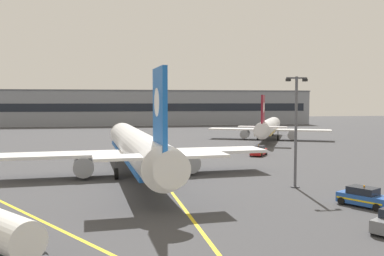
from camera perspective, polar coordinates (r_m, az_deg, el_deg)
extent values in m
plane|color=#3D3D3F|center=(38.20, -3.01, -9.84)|extent=(400.00, 400.00, 0.00)
cube|color=yellow|center=(67.62, -6.13, -3.98)|extent=(5.45, 179.93, 0.01)
cube|color=yellow|center=(40.99, -23.47, -9.20)|extent=(32.77, 50.59, 0.01)
cylinder|color=white|center=(51.55, -7.33, -2.42)|extent=(6.47, 36.18, 3.80)
cone|color=white|center=(70.67, -9.23, -0.83)|extent=(3.79, 2.86, 3.61)
cone|color=white|center=(32.48, -3.16, -5.21)|extent=(3.05, 3.00, 2.85)
cube|color=blue|center=(51.67, -7.32, -3.58)|extent=(6.18, 33.31, 0.44)
cube|color=black|center=(68.74, -9.10, -0.39)|extent=(2.92, 1.31, 0.60)
cube|color=white|center=(52.24, -7.40, -3.29)|extent=(32.27, 7.17, 0.36)
cylinder|color=gray|center=(51.04, -14.21, -4.91)|extent=(2.56, 3.76, 2.30)
cylinder|color=black|center=(52.87, -14.21, -4.62)|extent=(1.96, 0.32, 1.95)
cylinder|color=gray|center=(52.52, -0.51, -4.56)|extent=(2.56, 3.76, 2.30)
cylinder|color=black|center=(54.30, -0.98, -4.29)|extent=(1.96, 0.32, 1.95)
cube|color=blue|center=(35.65, -4.30, 2.26)|extent=(0.76, 4.82, 7.20)
cylinder|color=white|center=(35.94, -4.39, 3.42)|extent=(0.62, 2.43, 2.40)
cube|color=white|center=(35.34, -4.10, -3.76)|extent=(11.18, 3.61, 0.24)
cylinder|color=#4C4C51|center=(66.10, -8.85, -2.89)|extent=(0.24, 0.24, 1.60)
cylinder|color=black|center=(66.23, -8.84, -3.77)|extent=(0.47, 0.93, 0.90)
cylinder|color=#4C4C51|center=(49.54, -10.03, -4.70)|extent=(0.24, 0.24, 1.60)
cylinder|color=black|center=(49.71, -10.01, -5.99)|extent=(0.50, 1.33, 1.30)
cylinder|color=#4C4C51|center=(50.18, -4.08, -4.55)|extent=(0.24, 0.24, 1.60)
cylinder|color=black|center=(50.35, -4.07, -5.82)|extent=(0.50, 1.33, 1.30)
cylinder|color=white|center=(100.41, 10.13, 0.19)|extent=(16.20, 29.72, 3.30)
cone|color=white|center=(117.10, 10.82, 0.66)|extent=(3.79, 3.37, 3.13)
cone|color=white|center=(83.65, 9.15, -0.23)|extent=(3.27, 3.25, 2.47)
cube|color=#DBBC66|center=(100.47, 10.12, -0.33)|extent=(15.09, 27.43, 0.38)
cube|color=black|center=(115.43, 10.77, 0.90)|extent=(2.65, 1.91, 0.52)
cube|color=white|center=(100.98, 10.15, -0.21)|extent=(26.94, 15.52, 0.31)
cylinder|color=gray|center=(100.79, 7.05, -0.79)|extent=(3.13, 3.68, 2.00)
cylinder|color=black|center=(102.37, 7.17, -0.73)|extent=(1.60, 0.86, 1.70)
cylinder|color=gray|center=(99.88, 13.18, -0.90)|extent=(3.13, 3.68, 2.00)
cylinder|color=black|center=(101.48, 13.21, -0.83)|extent=(1.60, 0.86, 1.70)
cube|color=maroon|center=(86.60, 9.39, 2.28)|extent=(2.08, 3.92, 6.25)
cylinder|color=white|center=(86.85, 9.41, 2.70)|extent=(1.23, 2.05, 2.08)
cube|color=white|center=(86.21, 9.33, 0.15)|extent=(9.68, 6.24, 0.21)
cylinder|color=#4C4C51|center=(113.05, 10.66, -0.34)|extent=(0.21, 0.21, 1.39)
cylinder|color=black|center=(113.11, 10.65, -0.79)|extent=(0.65, 0.85, 0.78)
cylinder|color=#4C4C51|center=(99.00, 8.73, -0.71)|extent=(0.21, 0.21, 1.39)
cylinder|color=black|center=(99.08, 8.73, -1.28)|extent=(0.79, 1.17, 1.13)
cylinder|color=#4C4C51|center=(98.62, 11.34, -0.76)|extent=(0.21, 0.21, 1.39)
cylinder|color=black|center=(98.70, 11.33, -1.32)|extent=(0.79, 1.17, 1.13)
cylinder|color=#515156|center=(45.08, 13.62, -0.57)|extent=(0.28, 0.28, 11.36)
cylinder|color=#333338|center=(45.82, 13.52, -7.61)|extent=(0.90, 0.90, 0.10)
cube|color=#515156|center=(45.03, 13.72, 6.47)|extent=(2.20, 0.16, 0.16)
cube|color=black|center=(44.66, 12.66, 6.25)|extent=(0.44, 0.36, 0.28)
cube|color=black|center=(45.39, 14.77, 6.18)|extent=(0.44, 0.36, 0.28)
cube|color=red|center=(71.00, 8.83, -3.14)|extent=(3.84, 4.49, 0.84)
cube|color=black|center=(70.83, 8.82, -2.57)|extent=(2.60, 2.80, 0.60)
cylinder|color=orange|center=(70.88, 8.84, -2.25)|extent=(0.14, 0.14, 0.14)
cube|color=yellow|center=(71.00, 8.83, -3.14)|extent=(3.76, 4.34, 0.14)
cylinder|color=black|center=(69.33, 9.20, -3.55)|extent=(0.54, 0.65, 0.64)
cylinder|color=black|center=(69.79, 7.80, -3.49)|extent=(0.54, 0.65, 0.64)
cylinder|color=black|center=(72.31, 9.83, -3.26)|extent=(0.54, 0.65, 0.64)
cylinder|color=black|center=(72.75, 8.48, -3.21)|extent=(0.54, 0.65, 0.64)
cube|color=#2351A8|center=(39.41, 21.86, -8.75)|extent=(3.69, 4.53, 0.84)
cube|color=black|center=(39.31, 21.75, -7.71)|extent=(2.54, 2.79, 0.60)
cylinder|color=orange|center=(39.20, 21.89, -7.18)|extent=(0.14, 0.14, 0.14)
cube|color=yellow|center=(39.41, 21.86, -8.75)|extent=(3.62, 4.37, 0.14)
cylinder|color=black|center=(39.44, 19.22, -9.13)|extent=(0.52, 0.66, 0.64)
cylinder|color=black|center=(40.94, 20.48, -8.69)|extent=(0.52, 0.66, 0.64)
cylinder|color=black|center=(38.03, 23.32, -9.69)|extent=(0.52, 0.66, 0.64)
cylinder|color=black|center=(31.76, 22.89, -12.30)|extent=(0.66, 0.52, 0.64)
cylinder|color=white|center=(25.38, -23.64, -12.52)|extent=(4.89, 5.37, 2.10)
cylinder|color=black|center=(26.89, -21.88, -14.84)|extent=(0.83, 0.94, 0.96)
cone|color=orange|center=(67.56, -8.00, -3.76)|extent=(0.36, 0.36, 0.55)
cylinder|color=white|center=(67.56, -8.00, -3.74)|extent=(0.23, 0.23, 0.07)
cube|color=orange|center=(67.60, -8.00, -3.98)|extent=(0.44, 0.44, 0.03)
cube|color=gray|center=(160.57, -5.44, 2.63)|extent=(120.08, 12.00, 12.56)
cube|color=black|center=(154.53, -5.26, 2.74)|extent=(115.28, 0.12, 2.80)
cube|color=#595C63|center=(160.59, -5.45, 4.94)|extent=(120.48, 12.40, 0.40)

